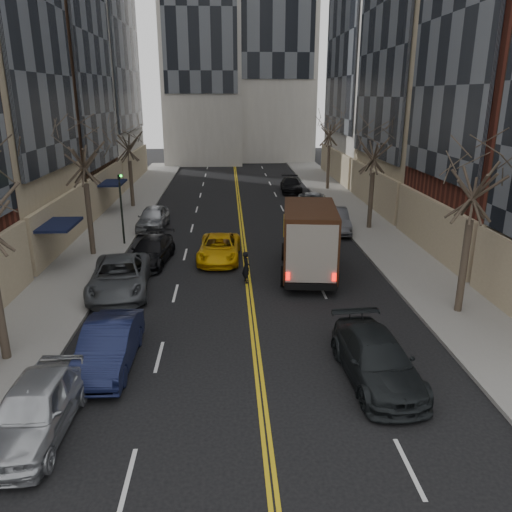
{
  "coord_description": "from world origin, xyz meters",
  "views": [
    {
      "loc": [
        -0.93,
        -8.03,
        8.96
      ],
      "look_at": [
        0.25,
        12.7,
        2.2
      ],
      "focal_mm": 35.0,
      "sensor_mm": 36.0,
      "label": 1
    }
  ],
  "objects": [
    {
      "name": "tree_rt_mid",
      "position": [
        8.8,
        25.0,
        6.17
      ],
      "size": [
        3.2,
        3.2,
        8.32
      ],
      "color": "#382D23",
      "rests_on": "sidewalk_right"
    },
    {
      "name": "parked_rt_a",
      "position": [
        6.3,
        24.66,
        0.79
      ],
      "size": [
        1.97,
        4.88,
        1.58
      ],
      "primitive_type": "imported",
      "rotation": [
        0.0,
        0.0,
        -0.06
      ],
      "color": "#44454A",
      "rests_on": "ground"
    },
    {
      "name": "taxi",
      "position": [
        -1.48,
        18.89,
        0.68
      ],
      "size": [
        2.52,
        5.01,
        1.36
      ],
      "primitive_type": "imported",
      "rotation": [
        0.0,
        0.0,
        -0.05
      ],
      "color": "#DDA409",
      "rests_on": "ground"
    },
    {
      "name": "pedestrian",
      "position": [
        -0.1,
        15.22,
        0.8
      ],
      "size": [
        0.51,
        0.66,
        1.6
      ],
      "primitive_type": "imported",
      "rotation": [
        0.0,
        0.0,
        1.81
      ],
      "color": "black",
      "rests_on": "ground"
    },
    {
      "name": "tree_rt_near",
      "position": [
        8.8,
        11.0,
        6.45
      ],
      "size": [
        3.2,
        3.2,
        8.71
      ],
      "color": "#382D23",
      "rests_on": "sidewalk_right"
    },
    {
      "name": "tree_lf_far",
      "position": [
        -8.8,
        33.0,
        6.02
      ],
      "size": [
        3.2,
        3.2,
        8.12
      ],
      "color": "#382D23",
      "rests_on": "sidewalk_left"
    },
    {
      "name": "parked_lf_a",
      "position": [
        -6.3,
        3.93,
        0.81
      ],
      "size": [
        2.05,
        4.79,
        1.61
      ],
      "primitive_type": "imported",
      "rotation": [
        0.0,
        0.0,
        -0.03
      ],
      "color": "#B9BCC1",
      "rests_on": "ground"
    },
    {
      "name": "parked_lf_e",
      "position": [
        -6.16,
        26.03,
        0.78
      ],
      "size": [
        2.09,
        4.68,
        1.56
      ],
      "primitive_type": "imported",
      "rotation": [
        0.0,
        0.0,
        -0.05
      ],
      "color": "#9A9DA1",
      "rests_on": "ground"
    },
    {
      "name": "streetwall_right",
      "position": [
        16.38,
        32.2,
        15.09
      ],
      "size": [
        12.26,
        49.0,
        34.0
      ],
      "color": "#4C301E",
      "rests_on": "ground"
    },
    {
      "name": "sidewalk_right",
      "position": [
        9.0,
        27.0,
        0.07
      ],
      "size": [
        4.0,
        66.0,
        0.15
      ],
      "primitive_type": "cube",
      "color": "slate",
      "rests_on": "ground"
    },
    {
      "name": "ups_truck",
      "position": [
        3.16,
        16.27,
        1.85
      ],
      "size": [
        3.34,
        6.96,
        3.68
      ],
      "rotation": [
        0.0,
        0.0,
        -0.12
      ],
      "color": "black",
      "rests_on": "ground"
    },
    {
      "name": "tree_rt_far",
      "position": [
        8.8,
        40.0,
        6.74
      ],
      "size": [
        3.2,
        3.2,
        9.11
      ],
      "color": "#382D23",
      "rests_on": "sidewalk_right"
    },
    {
      "name": "tree_lf_mid",
      "position": [
        -8.8,
        20.0,
        6.6
      ],
      "size": [
        3.2,
        3.2,
        8.91
      ],
      "color": "#382D23",
      "rests_on": "sidewalk_left"
    },
    {
      "name": "parked_lf_c",
      "position": [
        -6.09,
        14.28,
        0.8
      ],
      "size": [
        3.19,
        5.96,
        1.59
      ],
      "primitive_type": "imported",
      "rotation": [
        0.0,
        0.0,
        0.1
      ],
      "color": "#494C50",
      "rests_on": "ground"
    },
    {
      "name": "parked_rt_c",
      "position": [
        5.1,
        39.07,
        0.68
      ],
      "size": [
        2.15,
        4.76,
        1.36
      ],
      "primitive_type": "imported",
      "rotation": [
        0.0,
        0.0,
        -0.05
      ],
      "color": "black",
      "rests_on": "ground"
    },
    {
      "name": "parked_lf_b",
      "position": [
        -5.1,
        7.48,
        0.77
      ],
      "size": [
        1.69,
        4.71,
        1.55
      ],
      "primitive_type": "imported",
      "rotation": [
        0.0,
        0.0,
        -0.01
      ],
      "color": "#101533",
      "rests_on": "ground"
    },
    {
      "name": "observer_sedan",
      "position": [
        3.8,
        6.09,
        0.74
      ],
      "size": [
        2.38,
        5.24,
        1.49
      ],
      "rotation": [
        0.0,
        0.0,
        0.06
      ],
      "color": "black",
      "rests_on": "ground"
    },
    {
      "name": "sidewalk_left",
      "position": [
        -9.0,
        27.0,
        0.07
      ],
      "size": [
        4.0,
        66.0,
        0.15
      ],
      "primitive_type": "cube",
      "color": "slate",
      "rests_on": "ground"
    },
    {
      "name": "parked_lf_d",
      "position": [
        -5.23,
        18.58,
        0.69
      ],
      "size": [
        2.49,
        4.97,
        1.39
      ],
      "primitive_type": "imported",
      "rotation": [
        0.0,
        0.0,
        -0.12
      ],
      "color": "black",
      "rests_on": "ground"
    },
    {
      "name": "parked_rt_b",
      "position": [
        5.83,
        30.88,
        0.7
      ],
      "size": [
        2.86,
        5.24,
        1.39
      ],
      "primitive_type": "imported",
      "rotation": [
        0.0,
        0.0,
        -0.11
      ],
      "color": "#9B9EA2",
      "rests_on": "ground"
    },
    {
      "name": "traffic_signal",
      "position": [
        -7.39,
        22.0,
        2.82
      ],
      "size": [
        0.29,
        0.26,
        4.7
      ],
      "color": "black",
      "rests_on": "sidewalk_left"
    }
  ]
}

